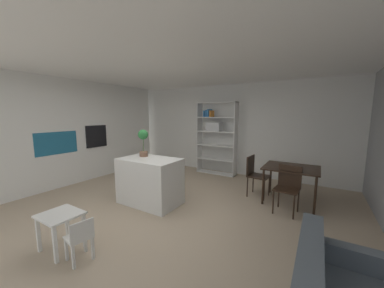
{
  "coord_description": "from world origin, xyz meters",
  "views": [
    {
      "loc": [
        2.55,
        -2.94,
        1.8
      ],
      "look_at": [
        0.25,
        0.84,
        1.18
      ],
      "focal_mm": 19.74,
      "sensor_mm": 36.0,
      "label": 1
    }
  ],
  "objects": [
    {
      "name": "ground_plane",
      "position": [
        0.0,
        0.0,
        0.0
      ],
      "size": [
        9.79,
        9.79,
        0.0
      ],
      "primitive_type": "plane",
      "color": "tan"
    },
    {
      "name": "ceiling_slab",
      "position": [
        0.0,
        0.0,
        2.71
      ],
      "size": [
        7.11,
        6.39,
        0.06
      ],
      "color": "white",
      "rests_on": "ground_plane"
    },
    {
      "name": "back_partition",
      "position": [
        0.0,
        3.17,
        1.34
      ],
      "size": [
        7.11,
        0.06,
        2.68
      ],
      "primitive_type": "cube",
      "color": "silver",
      "rests_on": "ground_plane"
    },
    {
      "name": "tall_cabinet_run_left",
      "position": [
        -3.17,
        0.0,
        1.34
      ],
      "size": [
        0.66,
        5.77,
        2.68
      ],
      "primitive_type": "cube",
      "color": "white",
      "rests_on": "ground_plane"
    },
    {
      "name": "cabinet_niche_splashback",
      "position": [
        -2.83,
        -0.34,
        1.12
      ],
      "size": [
        0.01,
        0.96,
        0.54
      ],
      "color": "#1E6084",
      "rests_on": "ground_plane"
    },
    {
      "name": "built_in_oven",
      "position": [
        -2.81,
        0.71,
        1.19
      ],
      "size": [
        0.06,
        0.61,
        0.61
      ],
      "color": "black",
      "rests_on": "ground_plane"
    },
    {
      "name": "kitchen_island",
      "position": [
        -0.32,
        0.15,
        0.46
      ],
      "size": [
        1.21,
        0.74,
        0.92
      ],
      "primitive_type": "cube",
      "color": "white",
      "rests_on": "ground_plane"
    },
    {
      "name": "potted_plant_on_island",
      "position": [
        -0.59,
        0.27,
        1.28
      ],
      "size": [
        0.21,
        0.21,
        0.56
      ],
      "color": "brown",
      "rests_on": "kitchen_island"
    },
    {
      "name": "open_bookshelf",
      "position": [
        -0.14,
        2.85,
        1.23
      ],
      "size": [
        1.21,
        0.32,
        2.16
      ],
      "color": "white",
      "rests_on": "ground_plane"
    },
    {
      "name": "child_table",
      "position": [
        -0.29,
        -1.6,
        0.4
      ],
      "size": [
        0.5,
        0.45,
        0.5
      ],
      "color": "white",
      "rests_on": "ground_plane"
    },
    {
      "name": "child_chair_right",
      "position": [
        0.15,
        -1.61,
        0.31
      ],
      "size": [
        0.32,
        0.32,
        0.55
      ],
      "rotation": [
        0.0,
        0.0,
        -1.75
      ],
      "color": "silver",
      "rests_on": "ground_plane"
    },
    {
      "name": "dining_table",
      "position": [
        2.11,
        1.65,
        0.67
      ],
      "size": [
        1.03,
        0.86,
        0.75
      ],
      "color": "black",
      "rests_on": "ground_plane"
    },
    {
      "name": "dining_chair_near",
      "position": [
        2.12,
        1.19,
        0.52
      ],
      "size": [
        0.45,
        0.46,
        0.86
      ],
      "rotation": [
        0.0,
        0.0,
        -0.11
      ],
      "color": "black",
      "rests_on": "ground_plane"
    },
    {
      "name": "dining_chair_island_side",
      "position": [
        1.38,
        1.66,
        0.53
      ],
      "size": [
        0.46,
        0.44,
        0.89
      ],
      "rotation": [
        0.0,
        0.0,
        1.48
      ],
      "color": "black",
      "rests_on": "ground_plane"
    }
  ]
}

